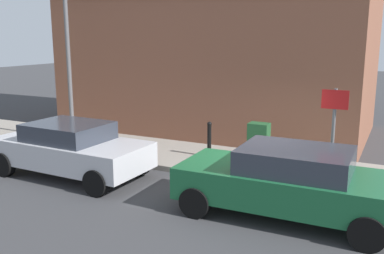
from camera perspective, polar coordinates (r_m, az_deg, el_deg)
ground at (r=10.38m, az=7.89°, el=-8.52°), size 80.00×80.00×0.00m
sidewalk at (r=14.72m, az=-12.39°, el=-2.24°), size 2.75×30.00×0.15m
corner_building at (r=16.93m, az=3.78°, el=16.30°), size 6.33×11.02×9.80m
car_green at (r=8.93m, az=12.56°, el=-6.96°), size 1.97×4.36×1.45m
car_silver at (r=11.66m, az=-15.79°, el=-2.74°), size 2.03×4.24×1.42m
utility_cabinet at (r=11.94m, az=8.79°, el=-2.40°), size 0.46×0.61×1.15m
bollard_near_cabinet at (r=12.55m, az=2.31°, el=-1.45°), size 0.14×0.14×1.04m
street_sign at (r=10.42m, az=18.24°, el=0.55°), size 0.08×0.60×2.30m
lamppost at (r=14.88m, az=-16.13°, el=10.30°), size 0.20×0.44×5.72m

